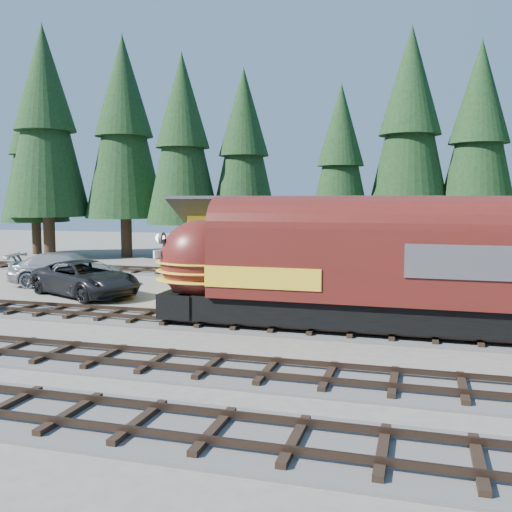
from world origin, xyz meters
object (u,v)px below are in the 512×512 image
(locomotive, at_px, (324,272))
(pickup_truck_b, at_px, (68,269))
(caboose, at_px, (268,242))
(depot, at_px, (309,242))
(pickup_truck_a, at_px, (86,278))

(locomotive, relative_size, pickup_truck_b, 2.15)
(locomotive, xyz_separation_m, pickup_truck_b, (-16.40, 7.20, -1.36))
(pickup_truck_b, bearing_deg, locomotive, -128.48)
(caboose, bearing_deg, pickup_truck_b, -146.85)
(depot, distance_m, pickup_truck_b, 14.73)
(pickup_truck_a, height_order, pickup_truck_b, pickup_truck_b)
(pickup_truck_a, relative_size, pickup_truck_b, 1.00)
(locomotive, distance_m, pickup_truck_b, 17.97)
(depot, distance_m, pickup_truck_a, 11.97)
(pickup_truck_b, bearing_deg, depot, -107.54)
(locomotive, height_order, pickup_truck_a, locomotive)
(depot, height_order, locomotive, depot)
(pickup_truck_a, xyz_separation_m, pickup_truck_b, (-2.96, 2.72, 0.04))
(locomotive, bearing_deg, pickup_truck_b, 156.29)
(depot, xyz_separation_m, pickup_truck_b, (-14.58, 0.70, -1.98))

